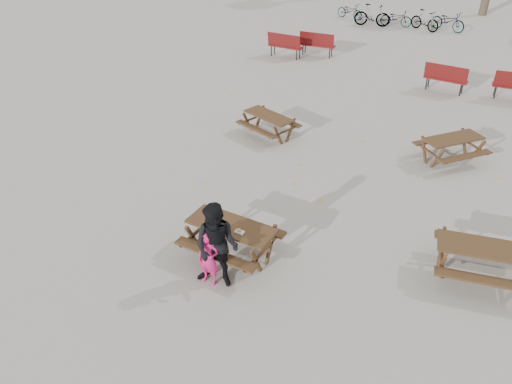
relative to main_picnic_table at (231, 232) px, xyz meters
The scene contains 13 objects.
ground 0.59m from the main_picnic_table, ahead, with size 80.00×80.00×0.00m, color gray.
main_picnic_table is the anchor object (origin of this frame).
food_tray 0.37m from the main_picnic_table, 25.54° to the right, with size 0.18×0.11×0.04m, color white.
bread_roll 0.40m from the main_picnic_table, 25.54° to the right, with size 0.14×0.06×0.05m, color tan.
soda_bottle 0.35m from the main_picnic_table, 89.49° to the right, with size 0.07×0.07×0.17m.
child 0.89m from the main_picnic_table, 86.01° to the right, with size 0.43×0.29×1.19m, color #DD1B68.
adult 0.92m from the main_picnic_table, 75.05° to the right, with size 0.87×0.68×1.80m, color black.
picnic_table_east 4.90m from the main_picnic_table, 22.03° to the left, with size 1.77×1.42×0.76m, color #351D13, non-canonical shape.
picnic_table_north 5.65m from the main_picnic_table, 111.05° to the left, with size 1.57×1.26×0.67m, color #351D13, non-canonical shape.
picnic_table_far 7.08m from the main_picnic_table, 64.75° to the left, with size 1.62×1.31×0.70m, color #351D13, non-canonical shape.
park_bench_row 12.32m from the main_picnic_table, 93.90° to the left, with size 10.66×2.14×1.03m.
bicycle_row 19.85m from the main_picnic_table, 96.63° to the left, with size 6.89×2.08×1.09m.
fallen_leaves 2.62m from the main_picnic_table, 78.69° to the left, with size 11.00×11.00×0.01m, color gold, non-canonical shape.
Camera 1 is at (4.44, -6.69, 6.70)m, focal length 35.00 mm.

